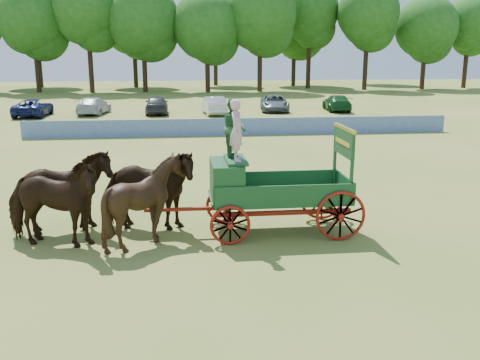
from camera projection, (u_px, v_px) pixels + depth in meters
name	position (u px, v px, depth m)	size (l,w,h in m)	color
ground	(348.00, 229.00, 15.48)	(160.00, 160.00, 0.00)	olive
horse_lead_left	(52.00, 204.00, 13.85)	(1.27, 2.80, 2.36)	black
horse_lead_right	(61.00, 193.00, 14.91)	(1.27, 2.80, 2.36)	black
horse_wheel_left	(146.00, 201.00, 14.12)	(1.91, 2.15, 2.37)	black
horse_wheel_right	(148.00, 190.00, 15.18)	(1.27, 2.80, 2.36)	black
farm_dray	(253.00, 174.00, 14.88)	(5.99, 2.00, 3.81)	maroon
sponsor_banner	(242.00, 127.00, 32.63)	(26.00, 0.08, 1.05)	#1B3E95
parked_cars	(127.00, 106.00, 43.24)	(36.82, 6.98, 1.64)	silver
treeline	(166.00, 18.00, 69.90)	(86.94, 23.00, 15.01)	#382314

